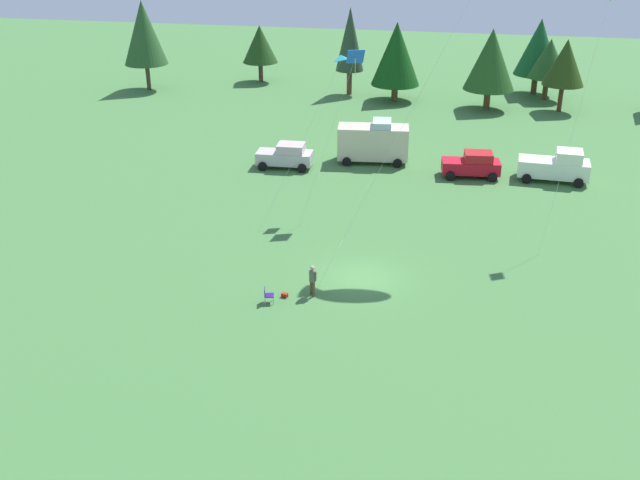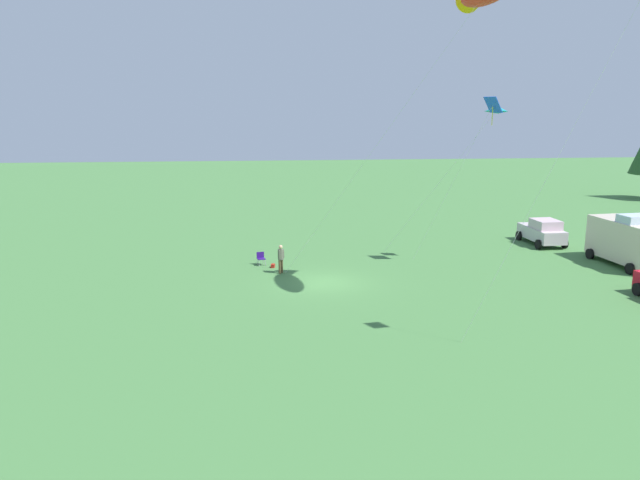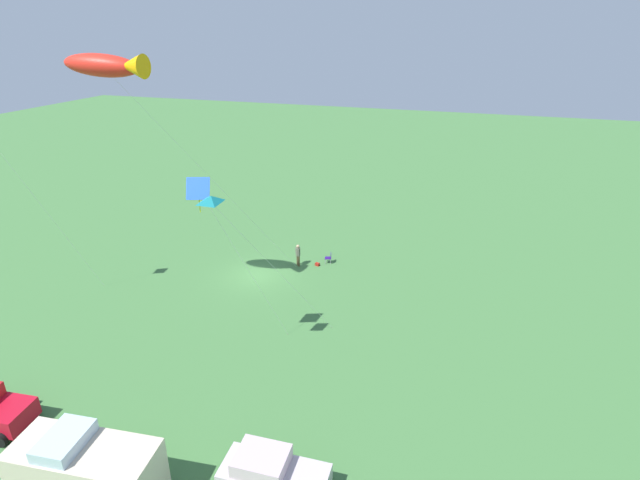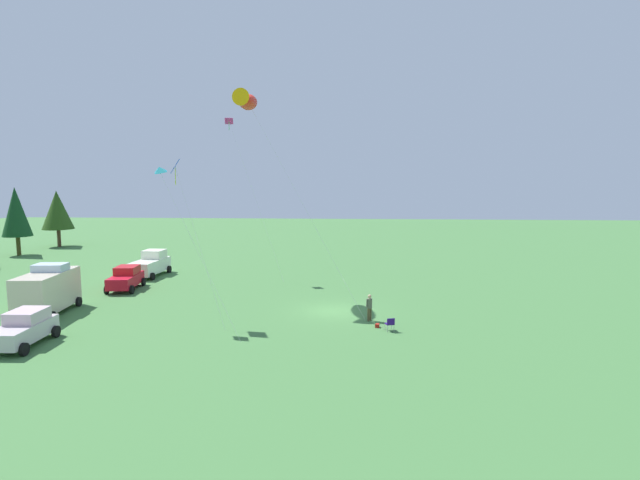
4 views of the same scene
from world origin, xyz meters
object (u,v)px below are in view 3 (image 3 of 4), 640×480
object	(u,v)px
backpack_on_grass	(317,264)
kite_large_fish	(109,66)
van_camper_beige	(87,473)
kite_diamond_blue	(200,193)
car_silver_compact	(272,475)
kite_delta_teal	(212,200)
folding_chair	(329,257)
person_kite_flyer	(298,253)

from	to	relation	value
backpack_on_grass	kite_large_fish	bearing A→B (deg)	49.44
van_camper_beige	kite_diamond_blue	xyz separation A→B (m)	(-0.23, -9.30, 8.07)
backpack_on_grass	car_silver_compact	xyz separation A→B (m)	(-4.59, 19.65, 0.84)
kite_delta_teal	kite_diamond_blue	world-z (taller)	kite_diamond_blue
folding_chair	car_silver_compact	xyz separation A→B (m)	(-3.86, 20.38, 0.46)
kite_delta_teal	person_kite_flyer	bearing A→B (deg)	-86.22
backpack_on_grass	kite_diamond_blue	distance (m)	16.18
folding_chair	car_silver_compact	bearing A→B (deg)	85.19
kite_delta_teal	folding_chair	bearing A→B (deg)	-94.96
folding_chair	kite_delta_teal	xyz separation A→B (m)	(1.25, 14.37, 9.19)
folding_chair	backpack_on_grass	distance (m)	1.10
folding_chair	kite_delta_teal	world-z (taller)	kite_delta_teal
folding_chair	kite_diamond_blue	world-z (taller)	kite_diamond_blue
folding_chair	kite_diamond_blue	size ratio (longest dim) A/B	0.08
folding_chair	kite_large_fish	xyz separation A→B (m)	(9.00, 10.40, 14.51)
folding_chair	kite_large_fish	size ratio (longest dim) A/B	0.05
backpack_on_grass	van_camper_beige	size ratio (longest dim) A/B	0.06
person_kite_flyer	kite_delta_teal	bearing A→B (deg)	43.97
backpack_on_grass	van_camper_beige	bearing A→B (deg)	85.50
kite_large_fish	kite_diamond_blue	xyz separation A→B (m)	(-6.75, 3.27, -5.28)
folding_chair	van_camper_beige	world-z (taller)	van_camper_beige
car_silver_compact	kite_large_fish	xyz separation A→B (m)	(12.86, -9.99, 14.04)
backpack_on_grass	person_kite_flyer	bearing A→B (deg)	17.68
backpack_on_grass	car_silver_compact	world-z (taller)	car_silver_compact
kite_delta_teal	kite_diamond_blue	distance (m)	1.22
car_silver_compact	kite_large_fish	size ratio (longest dim) A/B	0.27
folding_chair	person_kite_flyer	bearing A→B (deg)	13.48
car_silver_compact	van_camper_beige	world-z (taller)	van_camper_beige
car_silver_compact	kite_diamond_blue	xyz separation A→B (m)	(6.11, -6.72, 8.76)
person_kite_flyer	kite_large_fish	size ratio (longest dim) A/B	0.11
backpack_on_grass	kite_large_fish	xyz separation A→B (m)	(8.27, 9.66, 14.88)
person_kite_flyer	backpack_on_grass	size ratio (longest dim) A/B	5.44
kite_large_fish	kite_delta_teal	distance (m)	10.21
backpack_on_grass	kite_delta_teal	distance (m)	16.66
person_kite_flyer	folding_chair	world-z (taller)	person_kite_flyer
backpack_on_grass	kite_delta_teal	bearing A→B (deg)	87.82
car_silver_compact	kite_diamond_blue	size ratio (longest dim) A/B	0.41
folding_chair	kite_diamond_blue	bearing A→B (deg)	65.12
van_camper_beige	kite_delta_teal	world-z (taller)	kite_delta_teal
folding_chair	kite_diamond_blue	xyz separation A→B (m)	(2.24, 13.67, 9.22)
folding_chair	van_camper_beige	bearing A→B (deg)	68.30
kite_delta_teal	backpack_on_grass	bearing A→B (deg)	-92.18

